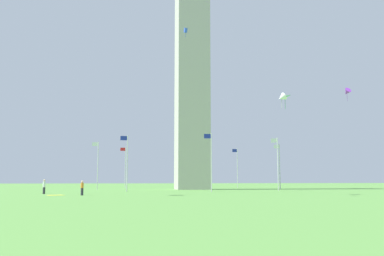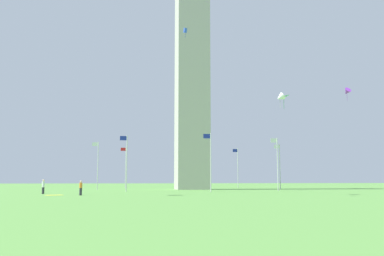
% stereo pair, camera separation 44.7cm
% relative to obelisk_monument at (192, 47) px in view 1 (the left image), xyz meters
% --- Properties ---
extents(ground_plane, '(260.00, 260.00, 0.00)m').
position_rel_obelisk_monument_xyz_m(ground_plane, '(0.00, 0.00, -25.94)').
color(ground_plane, '#548C3D').
extents(obelisk_monument, '(5.71, 5.71, 51.88)m').
position_rel_obelisk_monument_xyz_m(obelisk_monument, '(0.00, 0.00, 0.00)').
color(obelisk_monument, '#B7B2A8').
rests_on(obelisk_monument, ground).
extents(flagpole_n, '(1.12, 0.14, 8.25)m').
position_rel_obelisk_monument_xyz_m(flagpole_n, '(16.48, 0.00, -21.42)').
color(flagpole_n, silver).
rests_on(flagpole_n, ground).
extents(flagpole_ne, '(1.12, 0.14, 8.25)m').
position_rel_obelisk_monument_xyz_m(flagpole_ne, '(11.67, 11.61, -21.42)').
color(flagpole_ne, silver).
rests_on(flagpole_ne, ground).
extents(flagpole_e, '(1.12, 0.14, 8.25)m').
position_rel_obelisk_monument_xyz_m(flagpole_e, '(0.06, 16.42, -21.42)').
color(flagpole_e, silver).
rests_on(flagpole_e, ground).
extents(flagpole_se, '(1.12, 0.14, 8.25)m').
position_rel_obelisk_monument_xyz_m(flagpole_se, '(-11.56, 11.61, -21.42)').
color(flagpole_se, silver).
rests_on(flagpole_se, ground).
extents(flagpole_s, '(1.12, 0.14, 8.25)m').
position_rel_obelisk_monument_xyz_m(flagpole_s, '(-16.37, 0.00, -21.42)').
color(flagpole_s, silver).
rests_on(flagpole_s, ground).
extents(flagpole_sw, '(1.12, 0.14, 8.25)m').
position_rel_obelisk_monument_xyz_m(flagpole_sw, '(-11.56, -11.61, -21.42)').
color(flagpole_sw, silver).
rests_on(flagpole_sw, ground).
extents(flagpole_w, '(1.12, 0.14, 8.25)m').
position_rel_obelisk_monument_xyz_m(flagpole_w, '(0.06, -16.42, -21.42)').
color(flagpole_w, silver).
rests_on(flagpole_w, ground).
extents(flagpole_nw, '(1.12, 0.14, 8.25)m').
position_rel_obelisk_monument_xyz_m(flagpole_nw, '(11.67, -11.61, -21.42)').
color(flagpole_nw, silver).
rests_on(flagpole_nw, ground).
extents(person_orange_shirt, '(0.32, 0.32, 1.61)m').
position_rel_obelisk_monument_xyz_m(person_orange_shirt, '(16.66, 26.49, -25.15)').
color(person_orange_shirt, '#2D2D38').
rests_on(person_orange_shirt, ground).
extents(person_white_shirt, '(0.32, 0.32, 1.75)m').
position_rel_obelisk_monument_xyz_m(person_white_shirt, '(21.60, 20.87, -25.07)').
color(person_white_shirt, '#2D2D38').
rests_on(person_white_shirt, ground).
extents(kite_blue_box, '(0.57, 0.72, 1.60)m').
position_rel_obelisk_monument_xyz_m(kite_blue_box, '(2.50, 8.58, 0.03)').
color(kite_blue_box, blue).
extents(kite_white_delta, '(1.11, 0.88, 1.67)m').
position_rel_obelisk_monument_xyz_m(kite_white_delta, '(-4.15, 32.61, -15.59)').
color(kite_white_delta, white).
extents(kite_purple_delta, '(1.26, 1.53, 2.13)m').
position_rel_obelisk_monument_xyz_m(kite_purple_delta, '(-22.23, 14.35, -10.58)').
color(kite_purple_delta, purple).
extents(kite_green_diamond, '(1.06, 1.09, 1.60)m').
position_rel_obelisk_monument_xyz_m(kite_green_diamond, '(-6.12, 28.70, -14.73)').
color(kite_green_diamond, green).
extents(picnic_blanket_near_first_person, '(2.21, 2.01, 0.01)m').
position_rel_obelisk_monument_xyz_m(picnic_blanket_near_first_person, '(19.62, 25.22, -25.93)').
color(picnic_blanket_near_first_person, yellow).
rests_on(picnic_blanket_near_first_person, ground).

